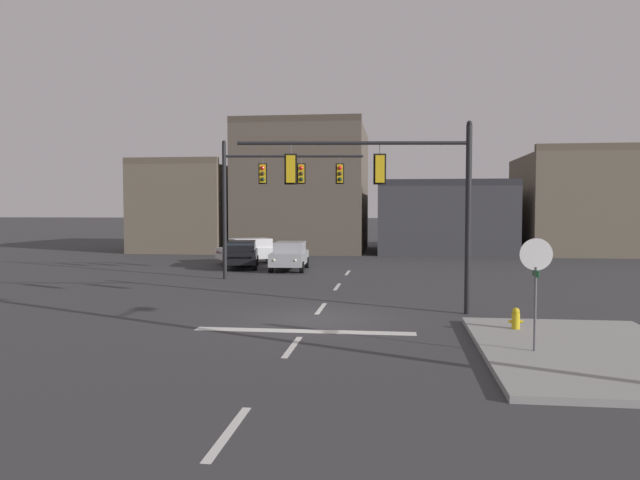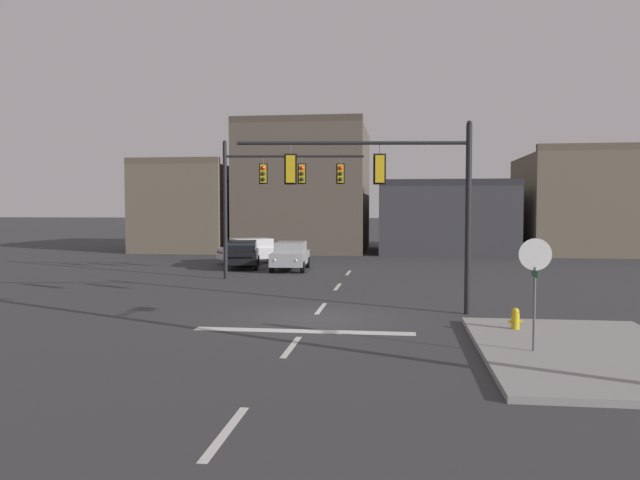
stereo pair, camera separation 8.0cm
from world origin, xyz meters
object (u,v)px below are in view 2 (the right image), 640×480
fire_hydrant (515,323)px  car_lot_farside (253,250)px  signal_mast_far_side (270,186)px  car_lot_middle (290,255)px  stop_sign (535,267)px  car_lot_nearside (242,254)px  signal_mast_near_side (398,186)px

fire_hydrant → car_lot_farside: bearing=121.4°
signal_mast_far_side → car_lot_middle: 5.85m
signal_mast_far_side → stop_sign: 17.94m
signal_mast_far_side → car_lot_nearside: 7.05m
car_lot_nearside → car_lot_farside: size_ratio=0.99×
signal_mast_near_side → car_lot_nearside: (-9.12, 14.63, -3.41)m
stop_sign → fire_hydrant: bearing=88.4°
signal_mast_near_side → fire_hydrant: 5.91m
car_lot_middle → fire_hydrant: 19.20m
signal_mast_far_side → car_lot_middle: size_ratio=1.53×
car_lot_middle → signal_mast_near_side: bearing=-66.2°
car_lot_nearside → fire_hydrant: bearing=-54.8°
car_lot_farside → signal_mast_near_side: bearing=-62.3°
stop_sign → car_lot_farside: stop_sign is taller
signal_mast_near_side → car_lot_farside: signal_mast_near_side is taller
car_lot_nearside → fire_hydrant: size_ratio=6.23×
car_lot_nearside → signal_mast_far_side: bearing=-62.2°
stop_sign → car_lot_nearside: bearing=121.4°
car_lot_nearside → car_lot_middle: bearing=-14.9°
signal_mast_near_side → signal_mast_far_side: 11.33m
signal_mast_near_side → fire_hydrant: (3.28, -2.93, -3.94)m
signal_mast_near_side → car_lot_middle: size_ratio=1.71×
signal_mast_near_side → car_lot_middle: bearing=113.8°
car_lot_farside → car_lot_nearside: bearing=-89.1°
signal_mast_near_side → fire_hydrant: signal_mast_near_side is taller
signal_mast_far_side → car_lot_farside: 9.39m
signal_mast_near_side → car_lot_farside: size_ratio=1.64×
signal_mast_far_side → car_lot_nearside: signal_mast_far_side is taller
signal_mast_near_side → car_lot_nearside: size_ratio=1.65×
signal_mast_far_side → car_lot_farside: (-2.82, 8.12, -3.79)m
car_lot_middle → car_lot_nearside: bearing=165.1°
stop_sign → car_lot_nearside: size_ratio=0.61×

